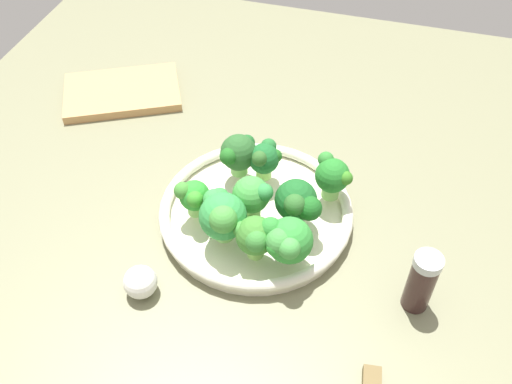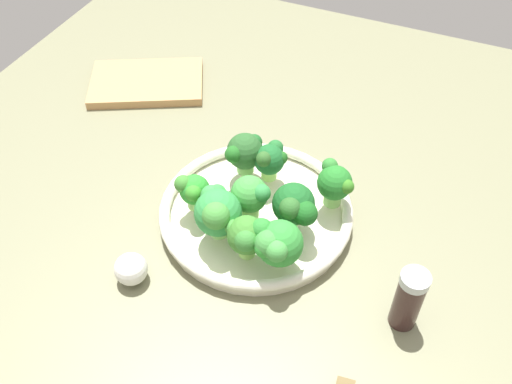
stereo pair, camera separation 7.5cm
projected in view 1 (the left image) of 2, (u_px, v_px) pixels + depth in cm
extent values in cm
cube|color=#6F6F52|center=(273.00, 232.00, 87.44)|extent=(130.00, 130.00, 2.50)
cylinder|color=silver|center=(256.00, 216.00, 87.13)|extent=(27.93, 27.93, 1.35)
torus|color=silver|center=(256.00, 210.00, 86.05)|extent=(29.09, 29.09, 1.65)
cylinder|color=#83C055|center=(255.00, 249.00, 78.49)|extent=(2.35, 2.35, 2.21)
sphere|color=#397A2B|center=(255.00, 236.00, 76.42)|extent=(5.39, 5.39, 5.39)
sphere|color=#367F32|center=(258.00, 241.00, 74.68)|extent=(3.14, 3.14, 3.14)
sphere|color=#3A8632|center=(241.00, 229.00, 76.37)|extent=(2.25, 2.25, 2.25)
sphere|color=#2A7E2D|center=(271.00, 228.00, 75.34)|extent=(3.08, 3.08, 3.08)
cylinder|color=#96D46B|center=(251.00, 209.00, 83.24)|extent=(2.76, 2.76, 2.63)
sphere|color=#3D8F3C|center=(251.00, 195.00, 81.02)|extent=(5.39, 5.39, 5.39)
sphere|color=#338537|center=(246.00, 184.00, 82.06)|extent=(2.18, 2.18, 2.18)
sphere|color=#2F843D|center=(264.00, 192.00, 79.49)|extent=(2.58, 2.58, 2.58)
cylinder|color=#7FBB5B|center=(196.00, 207.00, 83.96)|extent=(2.52, 2.52, 1.98)
sphere|color=#2B8D2B|center=(195.00, 196.00, 82.18)|extent=(4.50, 4.50, 4.50)
sphere|color=#2C8933|center=(193.00, 198.00, 80.61)|extent=(2.03, 2.03, 2.03)
sphere|color=#358B28|center=(195.00, 199.00, 80.25)|extent=(2.40, 2.40, 2.40)
sphere|color=#3B802F|center=(183.00, 191.00, 81.17)|extent=(2.57, 2.57, 2.57)
cylinder|color=#8BC969|center=(289.00, 254.00, 78.09)|extent=(1.90, 1.90, 1.84)
sphere|color=#2F8A34|center=(289.00, 240.00, 75.93)|extent=(6.37, 6.37, 6.37)
sphere|color=#3D8D3C|center=(280.00, 242.00, 74.32)|extent=(3.81, 3.81, 3.81)
sphere|color=green|center=(289.00, 248.00, 73.23)|extent=(2.94, 2.94, 2.94)
sphere|color=green|center=(276.00, 247.00, 74.11)|extent=(2.57, 2.57, 2.57)
cylinder|color=#96DA6E|center=(294.00, 216.00, 82.80)|extent=(2.18, 2.18, 1.89)
sphere|color=#195923|center=(295.00, 202.00, 80.68)|extent=(6.11, 6.11, 6.11)
sphere|color=#2A5F26|center=(295.00, 205.00, 78.33)|extent=(3.07, 3.07, 3.07)
sphere|color=#1A5A1D|center=(310.00, 208.00, 78.95)|extent=(3.50, 3.50, 3.50)
cylinder|color=#7AB75C|center=(224.00, 231.00, 80.75)|extent=(2.75, 2.75, 2.04)
sphere|color=#308D40|center=(223.00, 216.00, 78.43)|extent=(6.69, 6.69, 6.69)
sphere|color=green|center=(214.00, 200.00, 79.53)|extent=(3.07, 3.07, 3.07)
sphere|color=#41903A|center=(223.00, 219.00, 75.97)|extent=(3.87, 3.87, 3.87)
sphere|color=green|center=(220.00, 197.00, 79.63)|extent=(2.68, 2.68, 2.68)
cylinder|color=#9BD563|center=(264.00, 171.00, 89.03)|extent=(2.40, 2.40, 2.17)
sphere|color=#1B5D28|center=(264.00, 159.00, 87.12)|extent=(4.74, 4.74, 4.74)
sphere|color=#2C5A25|center=(259.00, 159.00, 85.22)|extent=(2.37, 2.37, 2.37)
sphere|color=#21652C|center=(269.00, 146.00, 87.67)|extent=(2.49, 2.49, 2.49)
sphere|color=#1D591C|center=(275.00, 156.00, 86.98)|extent=(2.12, 2.12, 2.12)
cylinder|color=#7AB659|center=(330.00, 189.00, 86.05)|extent=(2.65, 2.65, 2.50)
sphere|color=#227125|center=(332.00, 176.00, 83.93)|extent=(5.16, 5.16, 5.16)
sphere|color=#2D772D|center=(326.00, 160.00, 84.29)|extent=(2.39, 2.39, 2.39)
sphere|color=#347620|center=(346.00, 178.00, 82.40)|extent=(2.10, 2.10, 2.10)
cylinder|color=#76BA5D|center=(239.00, 167.00, 89.63)|extent=(2.68, 2.68, 2.28)
sphere|color=#275726|center=(239.00, 152.00, 87.48)|extent=(5.65, 5.65, 5.65)
sphere|color=#1C5722|center=(247.00, 143.00, 87.69)|extent=(2.51, 2.51, 2.51)
sphere|color=#1F5F1E|center=(228.00, 157.00, 85.54)|extent=(2.68, 2.68, 2.68)
cube|color=tan|center=(122.00, 92.00, 108.42)|extent=(25.20, 21.89, 1.60)
sphere|color=silver|center=(140.00, 282.00, 76.88)|extent=(4.62, 4.62, 4.62)
cylinder|color=#36211F|center=(420.00, 285.00, 74.18)|extent=(3.55, 3.55, 8.62)
cylinder|color=#B6BCBE|center=(429.00, 262.00, 70.61)|extent=(3.72, 3.72, 1.24)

